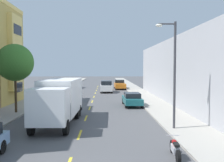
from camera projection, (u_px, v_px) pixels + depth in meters
ground_plane at (95, 94)px, 38.27m from camera, size 160.00×160.00×0.00m
sidewalk_left at (45, 96)px, 36.06m from camera, size 3.20×120.00×0.14m
sidewalk_right at (143, 95)px, 36.47m from camera, size 3.20×120.00×0.14m
lane_centerline_dashes at (93, 99)px, 32.78m from camera, size 0.14×47.20×0.01m
apartment_block_opposite at (211, 72)px, 28.48m from camera, size 10.00×36.00×7.34m
street_tree_second at (15, 63)px, 22.01m from camera, size 3.24×3.24×6.08m
street_lamp at (172, 67)px, 16.16m from camera, size 1.35×0.28×6.94m
delivery_box_truck at (60, 98)px, 18.42m from camera, size 2.58×8.20×3.23m
parked_pickup_champagne at (66, 89)px, 38.83m from camera, size 2.06×5.32×1.73m
parked_pickup_orange at (120, 85)px, 48.01m from camera, size 2.07×5.33×1.73m
parked_sedan_teal at (132, 99)px, 26.72m from camera, size 1.89×4.54×1.43m
parked_hatchback_navy at (76, 84)px, 50.48m from camera, size 1.75×4.00×1.50m
moving_white_sedan at (106, 86)px, 41.70m from camera, size 1.95×4.80×1.93m
parked_motorcycle at (175, 149)px, 11.33m from camera, size 0.62×2.05×0.90m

